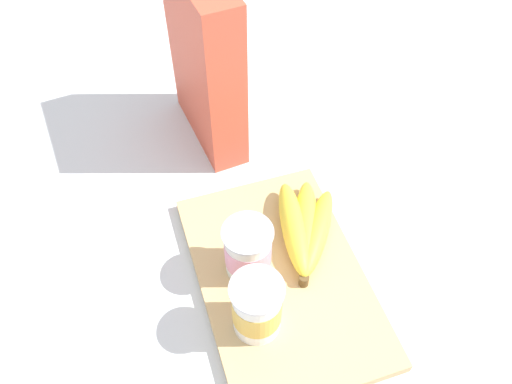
{
  "coord_description": "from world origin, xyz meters",
  "views": [
    {
      "loc": [
        -0.34,
        0.15,
        0.65
      ],
      "look_at": [
        0.11,
        0.0,
        0.07
      ],
      "focal_mm": 36.19,
      "sensor_mm": 36.0,
      "label": 1
    }
  ],
  "objects_px": {
    "cereal_box": "(206,63)",
    "yogurt_cup_front": "(257,307)",
    "yogurt_cup_back": "(248,250)",
    "banana_bunch": "(304,229)",
    "cutting_board": "(281,278)"
  },
  "relations": [
    {
      "from": "yogurt_cup_back",
      "to": "banana_bunch",
      "type": "xyz_separation_m",
      "value": [
        0.03,
        -0.09,
        -0.03
      ]
    },
    {
      "from": "yogurt_cup_front",
      "to": "banana_bunch",
      "type": "distance_m",
      "value": 0.16
    },
    {
      "from": "cutting_board",
      "to": "yogurt_cup_back",
      "type": "relative_size",
      "value": 3.95
    },
    {
      "from": "yogurt_cup_front",
      "to": "banana_bunch",
      "type": "bearing_deg",
      "value": -44.44
    },
    {
      "from": "yogurt_cup_back",
      "to": "yogurt_cup_front",
      "type": "bearing_deg",
      "value": 169.94
    },
    {
      "from": "yogurt_cup_front",
      "to": "banana_bunch",
      "type": "xyz_separation_m",
      "value": [
        0.11,
        -0.11,
        -0.03
      ]
    },
    {
      "from": "cutting_board",
      "to": "banana_bunch",
      "type": "bearing_deg",
      "value": -45.86
    },
    {
      "from": "yogurt_cup_back",
      "to": "cereal_box",
      "type": "bearing_deg",
      "value": -4.84
    },
    {
      "from": "yogurt_cup_back",
      "to": "banana_bunch",
      "type": "height_order",
      "value": "yogurt_cup_back"
    },
    {
      "from": "cereal_box",
      "to": "yogurt_cup_front",
      "type": "distance_m",
      "value": 0.4
    },
    {
      "from": "yogurt_cup_front",
      "to": "yogurt_cup_back",
      "type": "relative_size",
      "value": 1.09
    },
    {
      "from": "cereal_box",
      "to": "banana_bunch",
      "type": "relative_size",
      "value": 1.7
    },
    {
      "from": "cutting_board",
      "to": "cereal_box",
      "type": "height_order",
      "value": "cereal_box"
    },
    {
      "from": "cereal_box",
      "to": "banana_bunch",
      "type": "height_order",
      "value": "cereal_box"
    },
    {
      "from": "cereal_box",
      "to": "yogurt_cup_back",
      "type": "relative_size",
      "value": 3.36
    }
  ]
}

